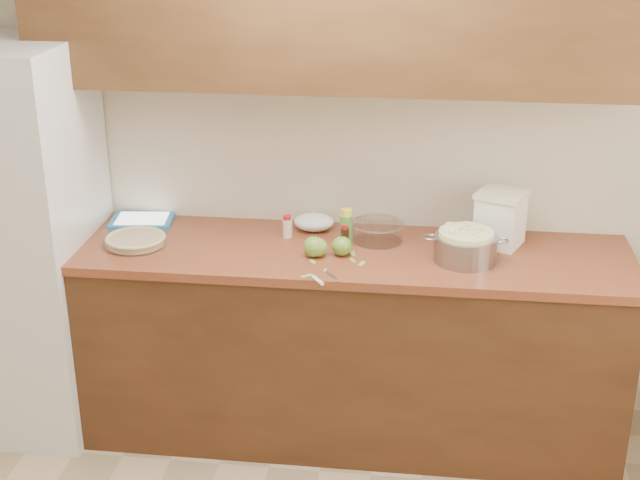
# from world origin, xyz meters

# --- Properties ---
(room_shell) EXTENTS (3.60, 3.60, 3.60)m
(room_shell) POSITION_xyz_m (0.00, 0.00, 1.30)
(room_shell) COLOR tan
(room_shell) RESTS_ON ground
(counter_run) EXTENTS (2.64, 0.68, 0.92)m
(counter_run) POSITION_xyz_m (0.00, 1.48, 0.46)
(counter_run) COLOR #4C2915
(counter_run) RESTS_ON ground
(upper_cabinets) EXTENTS (2.60, 0.34, 0.70)m
(upper_cabinets) POSITION_xyz_m (0.00, 1.63, 1.95)
(upper_cabinets) COLOR brown
(upper_cabinets) RESTS_ON room_shell
(fridge) EXTENTS (0.70, 0.70, 1.80)m
(fridge) POSITION_xyz_m (-1.44, 1.44, 0.90)
(fridge) COLOR silver
(fridge) RESTS_ON ground
(pie) EXTENTS (0.27, 0.27, 0.04)m
(pie) POSITION_xyz_m (-0.85, 1.41, 0.94)
(pie) COLOR silver
(pie) RESTS_ON counter_run
(colander) EXTENTS (0.36, 0.27, 0.13)m
(colander) POSITION_xyz_m (0.59, 1.42, 0.98)
(colander) COLOR gray
(colander) RESTS_ON counter_run
(flour_canister) EXTENTS (0.26, 0.26, 0.24)m
(flour_canister) POSITION_xyz_m (0.74, 1.62, 1.04)
(flour_canister) COLOR white
(flour_canister) RESTS_ON counter_run
(tablet) EXTENTS (0.31, 0.25, 0.02)m
(tablet) POSITION_xyz_m (-0.91, 1.69, 0.93)
(tablet) COLOR teal
(tablet) RESTS_ON counter_run
(paring_knife) EXTENTS (0.11, 0.15, 0.02)m
(paring_knife) POSITION_xyz_m (0.00, 1.13, 0.93)
(paring_knife) COLOR gray
(paring_knife) RESTS_ON counter_run
(lemon_bottle) EXTENTS (0.06, 0.06, 0.16)m
(lemon_bottle) POSITION_xyz_m (0.07, 1.55, 1.00)
(lemon_bottle) COLOR #4C8C38
(lemon_bottle) RESTS_ON counter_run
(cinnamon_shaker) EXTENTS (0.04, 0.04, 0.10)m
(cinnamon_shaker) POSITION_xyz_m (-0.20, 1.59, 0.97)
(cinnamon_shaker) COLOR beige
(cinnamon_shaker) RESTS_ON counter_run
(vanilla_bottle) EXTENTS (0.04, 0.04, 0.10)m
(vanilla_bottle) POSITION_xyz_m (0.07, 1.52, 0.97)
(vanilla_bottle) COLOR black
(vanilla_bottle) RESTS_ON counter_run
(mixing_bowl) EXTENTS (0.24, 0.24, 0.09)m
(mixing_bowl) POSITION_xyz_m (0.20, 1.60, 0.97)
(mixing_bowl) COLOR silver
(mixing_bowl) RESTS_ON counter_run
(paper_towel) EXTENTS (0.22, 0.20, 0.08)m
(paper_towel) POSITION_xyz_m (-0.10, 1.69, 0.96)
(paper_towel) COLOR white
(paper_towel) RESTS_ON counter_run
(apple_left) EXTENTS (0.08, 0.08, 0.10)m
(apple_left) POSITION_xyz_m (-0.04, 1.38, 0.96)
(apple_left) COLOR olive
(apple_left) RESTS_ON counter_run
(apple_center) EXTENTS (0.09, 0.09, 0.10)m
(apple_center) POSITION_xyz_m (0.06, 1.41, 0.96)
(apple_center) COLOR olive
(apple_center) RESTS_ON counter_run
(apple_front) EXTENTS (0.09, 0.09, 0.10)m
(apple_front) POSITION_xyz_m (-0.05, 1.38, 0.97)
(apple_front) COLOR olive
(apple_front) RESTS_ON counter_run
(peel_a) EXTENTS (0.03, 0.05, 0.00)m
(peel_a) POSITION_xyz_m (0.16, 1.33, 0.92)
(peel_a) COLOR #7DAF55
(peel_a) RESTS_ON counter_run
(peel_b) EXTENTS (0.05, 0.05, 0.00)m
(peel_b) POSITION_xyz_m (-0.06, 1.18, 0.92)
(peel_b) COLOR #7DAF55
(peel_b) RESTS_ON counter_run
(peel_c) EXTENTS (0.04, 0.05, 0.00)m
(peel_c) POSITION_xyz_m (-0.05, 1.32, 0.92)
(peel_c) COLOR #7DAF55
(peel_c) RESTS_ON counter_run
(peel_d) EXTENTS (0.03, 0.04, 0.00)m
(peel_d) POSITION_xyz_m (0.11, 1.36, 0.92)
(peel_d) COLOR #7DAF55
(peel_d) RESTS_ON counter_run
(peel_e) EXTENTS (0.01, 0.03, 0.00)m
(peel_e) POSITION_xyz_m (0.01, 1.24, 0.92)
(peel_e) COLOR #7DAF55
(peel_e) RESTS_ON counter_run
(peel_f) EXTENTS (0.03, 0.05, 0.00)m
(peel_f) POSITION_xyz_m (0.11, 1.43, 0.92)
(peel_f) COLOR #7DAF55
(peel_f) RESTS_ON counter_run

